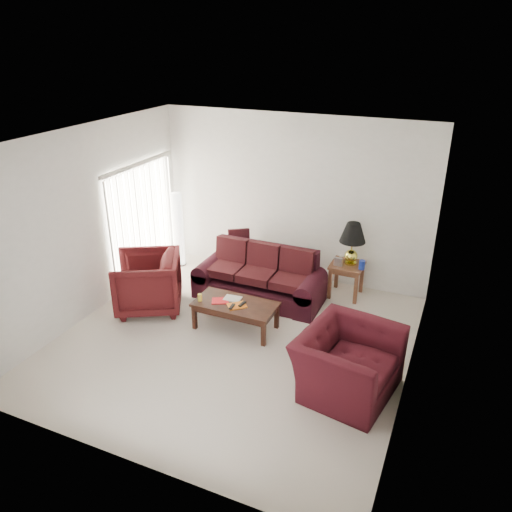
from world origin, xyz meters
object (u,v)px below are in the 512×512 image
(end_table, at_px, (346,280))
(floor_lamp, at_px, (178,229))
(armchair_right, at_px, (348,363))
(sofa, at_px, (259,275))
(armchair_left, at_px, (148,283))
(coffee_table, at_px, (236,316))

(end_table, distance_m, floor_lamp, 3.36)
(armchair_right, bearing_deg, end_table, 24.45)
(sofa, relative_size, armchair_left, 2.09)
(sofa, distance_m, armchair_left, 1.86)
(armchair_left, bearing_deg, coffee_table, 61.78)
(floor_lamp, relative_size, armchair_right, 1.17)
(sofa, xyz_separation_m, armchair_left, (-1.55, -1.03, 0.03))
(coffee_table, bearing_deg, armchair_left, 172.11)
(armchair_left, bearing_deg, end_table, 92.46)
(end_table, bearing_deg, armchair_left, -148.81)
(coffee_table, bearing_deg, end_table, 44.83)
(armchair_left, relative_size, coffee_table, 0.82)
(sofa, relative_size, floor_lamp, 1.46)
(armchair_right, bearing_deg, armchair_left, 88.24)
(end_table, xyz_separation_m, floor_lamp, (-3.33, -0.07, 0.44))
(floor_lamp, relative_size, coffee_table, 1.18)
(armchair_left, distance_m, coffee_table, 1.61)
(sofa, relative_size, end_table, 3.61)
(end_table, distance_m, coffee_table, 2.17)
(armchair_left, height_order, coffee_table, armchair_left)
(armchair_left, relative_size, armchair_right, 0.82)
(sofa, relative_size, armchair_right, 1.71)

